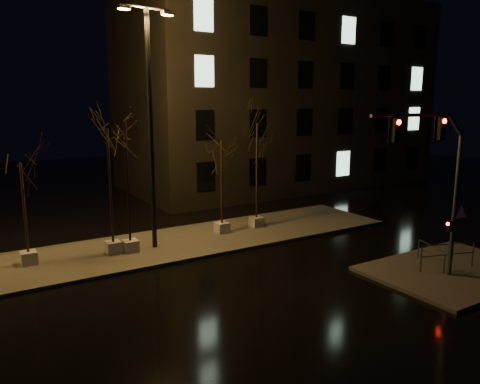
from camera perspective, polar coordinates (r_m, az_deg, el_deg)
ground at (r=18.85m, az=2.05°, el=-10.79°), size 90.00×90.00×0.00m
median at (r=23.77m, az=-6.02°, el=-5.96°), size 22.00×5.00×0.15m
sidewalk_corner at (r=21.61m, az=24.58°, el=-8.71°), size 7.00×5.00×0.15m
building at (r=40.28m, az=4.60°, el=11.74°), size 25.00×12.00×15.00m
tree_0 at (r=21.36m, az=-25.01°, el=0.68°), size 1.80×1.80×4.48m
tree_1 at (r=21.42m, az=-15.73°, el=4.15°), size 1.80×1.80×5.85m
tree_2 at (r=21.42m, az=-13.71°, el=4.82°), size 1.80×1.80×6.13m
tree_3 at (r=24.07m, az=-2.26°, el=3.75°), size 1.80×1.80×5.01m
tree_4 at (r=25.19m, az=2.08°, el=5.53°), size 1.80×1.80×5.85m
traffic_signal_mast at (r=19.05m, az=23.11°, el=2.21°), size 5.25×0.58×6.44m
streetlight_main at (r=21.81m, az=-10.91°, el=9.36°), size 2.72×0.78×10.90m
guard_rail_a at (r=21.25m, az=23.99°, el=-6.74°), size 2.45×0.78×1.10m
guard_rail_b at (r=21.48m, az=22.27°, el=-6.84°), size 0.63×1.76×0.88m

